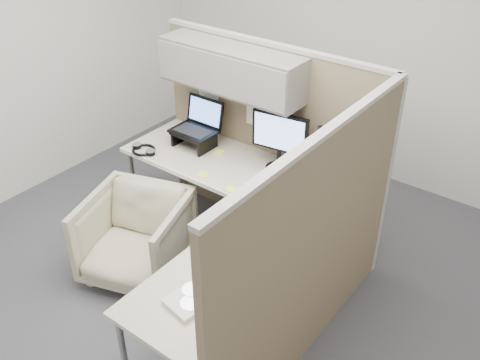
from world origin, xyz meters
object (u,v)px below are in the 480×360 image
Objects in this scene: desk at (232,208)px; keyboard at (271,195)px; monitor_left at (280,137)px; office_chair at (136,234)px.

desk is 4.83× the size of keyboard.
keyboard is (0.17, -0.35, -0.26)m from monitor_left.
desk is at bearing 9.69° from office_chair.
desk is 2.71× the size of office_chair.
desk is 0.81m from office_chair.
office_chair is at bearing -132.24° from keyboard.
monitor_left is (0.00, 0.58, 0.32)m from desk.
monitor_left is at bearing 89.96° from desk.
monitor_left is 1.13× the size of keyboard.
office_chair is 1.78× the size of keyboard.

